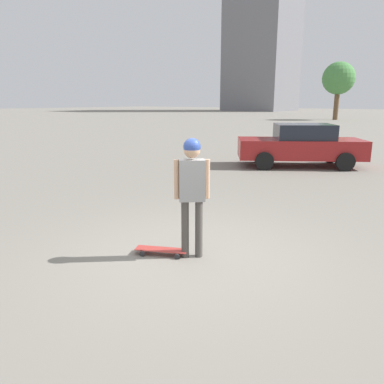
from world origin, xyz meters
The scene contains 6 objects.
ground_plane centered at (0.00, 0.00, 0.00)m, with size 220.00×220.00×0.00m, color gray.
person centered at (0.00, 0.00, 1.14)m, with size 0.39×0.41×1.77m.
skateboard centered at (0.23, -0.41, 0.07)m, with size 0.53×0.80×0.09m.
car_parked_near centered at (-8.66, -1.78, 0.76)m, with size 3.79×4.51×1.49m.
building_block_distant centered at (-76.56, -38.48, 16.90)m, with size 13.58×13.38×33.81m.
tree_distant centered at (-43.54, -11.15, 4.83)m, with size 3.81×3.81×6.81m.
Camera 1 is at (4.16, 3.17, 2.28)m, focal length 35.00 mm.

